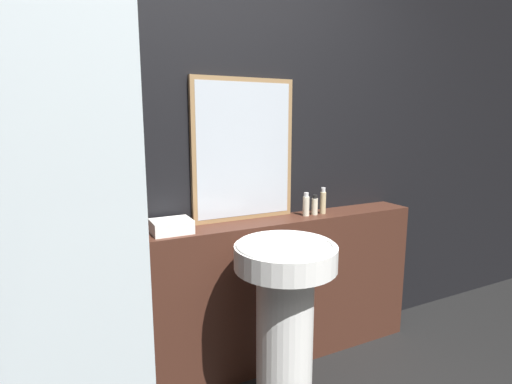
% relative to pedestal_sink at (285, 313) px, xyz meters
% --- Properties ---
extents(wall_back, '(8.00, 0.06, 2.50)m').
position_rel_pedestal_sink_xyz_m(wall_back, '(-0.08, 0.57, 0.70)').
color(wall_back, black).
rests_on(wall_back, ground_plane).
extents(vanity_counter, '(2.44, 0.23, 0.90)m').
position_rel_pedestal_sink_xyz_m(vanity_counter, '(-0.08, 0.43, -0.10)').
color(vanity_counter, '#422319').
rests_on(vanity_counter, ground_plane).
extents(pedestal_sink, '(0.49, 0.49, 0.90)m').
position_rel_pedestal_sink_xyz_m(pedestal_sink, '(0.00, 0.00, 0.00)').
color(pedestal_sink, white).
rests_on(pedestal_sink, ground_plane).
extents(mirror, '(0.62, 0.03, 0.81)m').
position_rel_pedestal_sink_xyz_m(mirror, '(0.03, 0.52, 0.76)').
color(mirror, '#937047').
rests_on(mirror, vanity_counter).
extents(towel_stack, '(0.20, 0.16, 0.07)m').
position_rel_pedestal_sink_xyz_m(towel_stack, '(-0.43, 0.43, 0.39)').
color(towel_stack, white).
rests_on(towel_stack, vanity_counter).
extents(shampoo_bottle, '(0.04, 0.04, 0.14)m').
position_rel_pedestal_sink_xyz_m(shampoo_bottle, '(0.40, 0.43, 0.42)').
color(shampoo_bottle, beige).
rests_on(shampoo_bottle, vanity_counter).
extents(conditioner_bottle, '(0.04, 0.04, 0.12)m').
position_rel_pedestal_sink_xyz_m(conditioner_bottle, '(0.46, 0.43, 0.41)').
color(conditioner_bottle, beige).
rests_on(conditioner_bottle, vanity_counter).
extents(lotion_bottle, '(0.04, 0.04, 0.17)m').
position_rel_pedestal_sink_xyz_m(lotion_bottle, '(0.52, 0.43, 0.43)').
color(lotion_bottle, '#C6B284').
rests_on(lotion_bottle, vanity_counter).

